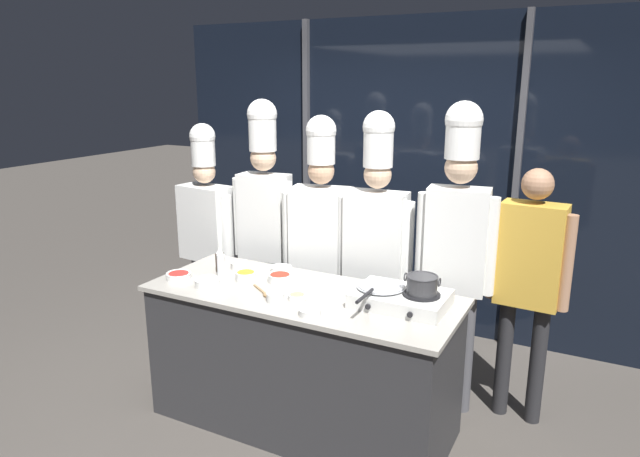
{
  "coord_description": "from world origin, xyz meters",
  "views": [
    {
      "loc": [
        1.63,
        -2.88,
        2.19
      ],
      "look_at": [
        0.0,
        0.25,
        1.26
      ],
      "focal_mm": 32.0,
      "sensor_mm": 36.0,
      "label": 1
    }
  ],
  "objects_px": {
    "portable_stove": "(401,298)",
    "prep_bowl_noodles": "(281,269)",
    "squeeze_bottle_soy": "(220,260)",
    "prep_bowl_chili_flakes": "(280,277)",
    "prep_bowl_garlic": "(207,282)",
    "prep_bowl_onion": "(275,297)",
    "squeeze_bottle_clear": "(221,263)",
    "prep_bowl_bell_pepper": "(179,275)",
    "chef_sous": "(264,209)",
    "person_guest": "(529,271)",
    "chef_pastry": "(376,233)",
    "prep_bowl_rice": "(310,311)",
    "chef_line": "(321,230)",
    "prep_bowl_ginger": "(240,265)",
    "stock_pot": "(422,284)",
    "chef_apprentice": "(457,231)",
    "prep_bowl_carrots": "(246,275)",
    "serving_spoon_slotted": "(265,293)",
    "chef_head": "(207,223)",
    "frying_pan": "(381,284)",
    "prep_bowl_mushrooms": "(297,297)"
  },
  "relations": [
    {
      "from": "prep_bowl_rice",
      "to": "person_guest",
      "type": "relative_size",
      "value": 0.08
    },
    {
      "from": "person_guest",
      "to": "prep_bowl_mushrooms",
      "type": "bearing_deg",
      "value": 38.65
    },
    {
      "from": "squeeze_bottle_clear",
      "to": "prep_bowl_rice",
      "type": "relative_size",
      "value": 1.49
    },
    {
      "from": "squeeze_bottle_soy",
      "to": "prep_bowl_rice",
      "type": "xyz_separation_m",
      "value": [
        0.9,
        -0.37,
        -0.06
      ]
    },
    {
      "from": "chef_sous",
      "to": "chef_apprentice",
      "type": "bearing_deg",
      "value": 173.07
    },
    {
      "from": "squeeze_bottle_soy",
      "to": "frying_pan",
      "type": "bearing_deg",
      "value": -0.74
    },
    {
      "from": "chef_pastry",
      "to": "chef_apprentice",
      "type": "xyz_separation_m",
      "value": [
        0.57,
        -0.06,
        0.1
      ]
    },
    {
      "from": "squeeze_bottle_soy",
      "to": "chef_sous",
      "type": "bearing_deg",
      "value": 93.32
    },
    {
      "from": "serving_spoon_slotted",
      "to": "chef_line",
      "type": "height_order",
      "value": "chef_line"
    },
    {
      "from": "chef_line",
      "to": "prep_bowl_bell_pepper",
      "type": "bearing_deg",
      "value": 42.66
    },
    {
      "from": "prep_bowl_garlic",
      "to": "prep_bowl_bell_pepper",
      "type": "relative_size",
      "value": 0.98
    },
    {
      "from": "frying_pan",
      "to": "prep_bowl_ginger",
      "type": "relative_size",
      "value": 3.97
    },
    {
      "from": "stock_pot",
      "to": "squeeze_bottle_clear",
      "type": "height_order",
      "value": "stock_pot"
    },
    {
      "from": "prep_bowl_ginger",
      "to": "squeeze_bottle_soy",
      "type": "bearing_deg",
      "value": -126.47
    },
    {
      "from": "chef_line",
      "to": "stock_pot",
      "type": "bearing_deg",
      "value": 137.15
    },
    {
      "from": "squeeze_bottle_soy",
      "to": "chef_line",
      "type": "relative_size",
      "value": 0.08
    },
    {
      "from": "prep_bowl_chili_flakes",
      "to": "prep_bowl_onion",
      "type": "xyz_separation_m",
      "value": [
        0.16,
        -0.31,
        0.0
      ]
    },
    {
      "from": "chef_pastry",
      "to": "prep_bowl_rice",
      "type": "bearing_deg",
      "value": 86.34
    },
    {
      "from": "prep_bowl_noodles",
      "to": "chef_pastry",
      "type": "relative_size",
      "value": 0.07
    },
    {
      "from": "prep_bowl_ginger",
      "to": "person_guest",
      "type": "distance_m",
      "value": 1.91
    },
    {
      "from": "prep_bowl_carrots",
      "to": "serving_spoon_slotted",
      "type": "distance_m",
      "value": 0.3
    },
    {
      "from": "prep_bowl_onion",
      "to": "prep_bowl_carrots",
      "type": "bearing_deg",
      "value": 148.25
    },
    {
      "from": "squeeze_bottle_clear",
      "to": "portable_stove",
      "type": "bearing_deg",
      "value": 3.3
    },
    {
      "from": "portable_stove",
      "to": "chef_pastry",
      "type": "height_order",
      "value": "chef_pastry"
    },
    {
      "from": "prep_bowl_onion",
      "to": "chef_pastry",
      "type": "height_order",
      "value": "chef_pastry"
    },
    {
      "from": "squeeze_bottle_soy",
      "to": "prep_bowl_chili_flakes",
      "type": "relative_size",
      "value": 1.04
    },
    {
      "from": "squeeze_bottle_clear",
      "to": "prep_bowl_bell_pepper",
      "type": "distance_m",
      "value": 0.29
    },
    {
      "from": "prep_bowl_noodles",
      "to": "prep_bowl_onion",
      "type": "distance_m",
      "value": 0.53
    },
    {
      "from": "prep_bowl_chili_flakes",
      "to": "chef_pastry",
      "type": "relative_size",
      "value": 0.08
    },
    {
      "from": "chef_pastry",
      "to": "portable_stove",
      "type": "bearing_deg",
      "value": 120.3
    },
    {
      "from": "squeeze_bottle_clear",
      "to": "chef_sous",
      "type": "xyz_separation_m",
      "value": [
        -0.11,
        0.71,
        0.22
      ]
    },
    {
      "from": "stock_pot",
      "to": "prep_bowl_rice",
      "type": "height_order",
      "value": "stock_pot"
    },
    {
      "from": "prep_bowl_onion",
      "to": "prep_bowl_rice",
      "type": "bearing_deg",
      "value": -16.03
    },
    {
      "from": "prep_bowl_garlic",
      "to": "prep_bowl_onion",
      "type": "bearing_deg",
      "value": -2.23
    },
    {
      "from": "serving_spoon_slotted",
      "to": "prep_bowl_ginger",
      "type": "bearing_deg",
      "value": 141.57
    },
    {
      "from": "chef_head",
      "to": "chef_apprentice",
      "type": "relative_size",
      "value": 0.9
    },
    {
      "from": "prep_bowl_chili_flakes",
      "to": "prep_bowl_mushrooms",
      "type": "bearing_deg",
      "value": -41.4
    },
    {
      "from": "squeeze_bottle_clear",
      "to": "chef_apprentice",
      "type": "bearing_deg",
      "value": 23.52
    },
    {
      "from": "person_guest",
      "to": "chef_pastry",
      "type": "bearing_deg",
      "value": 5.67
    },
    {
      "from": "portable_stove",
      "to": "prep_bowl_onion",
      "type": "xyz_separation_m",
      "value": [
        -0.68,
        -0.28,
        -0.01
      ]
    },
    {
      "from": "chef_apprentice",
      "to": "chef_line",
      "type": "bearing_deg",
      "value": -10.42
    },
    {
      "from": "portable_stove",
      "to": "chef_head",
      "type": "bearing_deg",
      "value": 162.45
    },
    {
      "from": "frying_pan",
      "to": "prep_bowl_carrots",
      "type": "height_order",
      "value": "frying_pan"
    },
    {
      "from": "stock_pot",
      "to": "person_guest",
      "type": "xyz_separation_m",
      "value": [
        0.49,
        0.64,
        -0.04
      ]
    },
    {
      "from": "prep_bowl_rice",
      "to": "prep_bowl_noodles",
      "type": "bearing_deg",
      "value": 133.49
    },
    {
      "from": "portable_stove",
      "to": "prep_bowl_noodles",
      "type": "bearing_deg",
      "value": 168.67
    },
    {
      "from": "portable_stove",
      "to": "squeeze_bottle_soy",
      "type": "xyz_separation_m",
      "value": [
        -1.31,
        0.01,
        0.03
      ]
    },
    {
      "from": "prep_bowl_noodles",
      "to": "prep_bowl_garlic",
      "type": "distance_m",
      "value": 0.53
    },
    {
      "from": "chef_sous",
      "to": "person_guest",
      "type": "distance_m",
      "value": 1.97
    },
    {
      "from": "frying_pan",
      "to": "prep_bowl_onion",
      "type": "distance_m",
      "value": 0.63
    }
  ]
}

